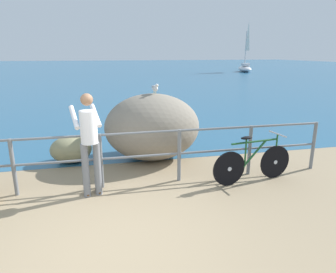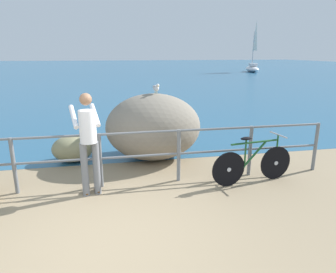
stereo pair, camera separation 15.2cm
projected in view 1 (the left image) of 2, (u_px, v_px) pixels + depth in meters
name	position (u px, v px, depth m)	size (l,w,h in m)	color
ground_plane	(99.00, 86.00, 22.74)	(120.00, 120.00, 0.10)	#937F60
sea_surface	(99.00, 68.00, 49.08)	(120.00, 90.00, 0.01)	#285B7F
promenade_railing	(100.00, 154.00, 5.46)	(8.85, 0.07, 1.02)	slate
bicycle	(253.00, 162.00, 5.78)	(1.69, 0.48, 0.92)	black
person_at_railing	(89.00, 140.00, 5.07)	(0.55, 0.67, 1.78)	slate
breakwater_boulder_main	(152.00, 127.00, 6.96)	(2.17, 1.82, 1.52)	gray
breakwater_boulder_left	(71.00, 149.00, 6.83)	(0.91, 0.75, 0.60)	gray
seagull	(155.00, 88.00, 6.72)	(0.16, 0.34, 0.23)	gold
sailboat	(245.00, 66.00, 38.46)	(2.24, 4.58, 6.16)	white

